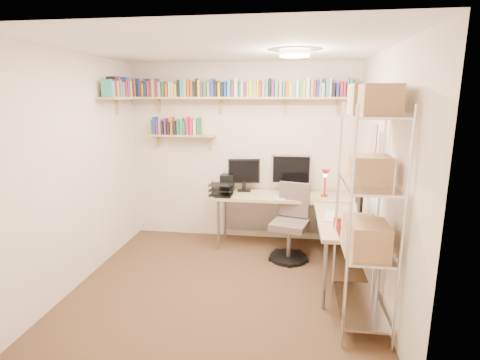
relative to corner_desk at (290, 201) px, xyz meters
name	(u,v)px	position (x,y,z in m)	size (l,w,h in m)	color
ground	(224,284)	(-0.70, -0.94, -0.73)	(3.20, 3.20, 0.00)	#412F1C
room_shell	(223,146)	(-0.69, -0.94, 0.82)	(3.24, 3.04, 2.52)	#F3DCC5
wall_shelves	(210,97)	(-1.10, 0.36, 1.30)	(3.12, 1.09, 0.80)	tan
corner_desk	(290,201)	(0.00, 0.00, 0.00)	(1.97, 1.88, 1.28)	tan
office_chair	(291,228)	(0.02, -0.14, -0.32)	(0.52, 0.54, 0.97)	black
wire_rack	(369,177)	(0.66, -1.44, 0.64)	(0.43, 0.87, 2.15)	silver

